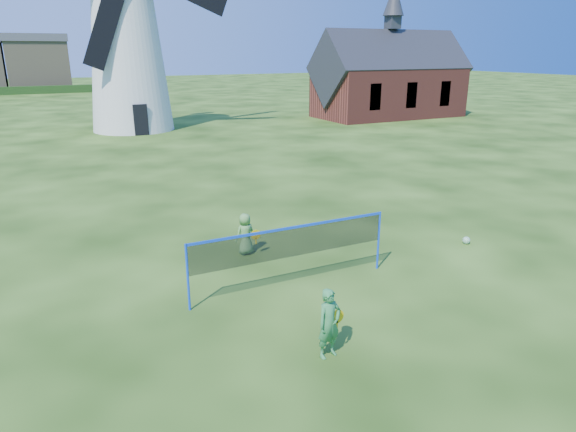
% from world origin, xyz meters
% --- Properties ---
extents(ground, '(220.00, 220.00, 0.00)m').
position_xyz_m(ground, '(0.00, 0.00, 0.00)').
color(ground, black).
rests_on(ground, ground).
extents(windmill, '(13.28, 5.60, 17.44)m').
position_xyz_m(windmill, '(1.28, 27.39, 5.89)').
color(windmill, white).
rests_on(windmill, ground).
extents(chapel, '(12.71, 6.16, 10.75)m').
position_xyz_m(chapel, '(22.31, 25.62, 3.02)').
color(chapel, brown).
rests_on(chapel, ground).
extents(badminton_net, '(5.05, 0.05, 1.55)m').
position_xyz_m(badminton_net, '(-0.14, -0.37, 1.14)').
color(badminton_net, blue).
rests_on(badminton_net, ground).
extents(player_girl, '(0.69, 0.40, 1.35)m').
position_xyz_m(player_girl, '(-0.82, -3.23, 0.68)').
color(player_girl, '#358445').
rests_on(player_girl, ground).
extents(player_boy, '(0.67, 0.46, 1.17)m').
position_xyz_m(player_boy, '(-0.32, 2.10, 0.59)').
color(player_boy, '#5B9648').
rests_on(player_boy, ground).
extents(play_ball, '(0.22, 0.22, 0.22)m').
position_xyz_m(play_ball, '(5.77, -0.09, 0.11)').
color(play_ball, green).
rests_on(play_ball, ground).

